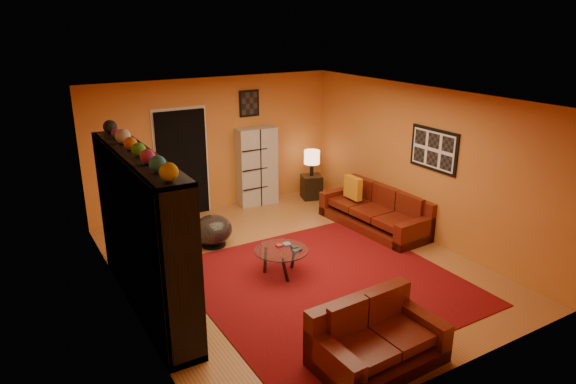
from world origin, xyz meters
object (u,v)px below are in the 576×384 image
storage_cabinet (257,166)px  bowl_chair (213,230)px  tv (149,237)px  loveseat (374,338)px  side_table (311,187)px  table_lamp (312,158)px  coffee_table (281,252)px  entertainment_unit (143,233)px  sofa (378,212)px

storage_cabinet → bowl_chair: bearing=-133.5°
tv → loveseat: 3.03m
loveseat → side_table: (2.39, 4.93, -0.04)m
tv → bowl_chair: tv is taller
bowl_chair → storage_cabinet: bearing=42.6°
storage_cabinet → table_lamp: bearing=-10.4°
tv → coffee_table: size_ratio=1.26×
bowl_chair → coffee_table: bearing=-72.5°
entertainment_unit → tv: bearing=-54.7°
entertainment_unit → side_table: bearing=30.8°
sofa → loveseat: size_ratio=1.52×
side_table → table_lamp: 0.64m
loveseat → coffee_table: bearing=-5.5°
coffee_table → side_table: side_table is taller
bowl_chair → entertainment_unit: bearing=-138.0°
sofa → coffee_table: size_ratio=2.74×
storage_cabinet → side_table: 1.30m
storage_cabinet → bowl_chair: 2.23m
entertainment_unit → side_table: entertainment_unit is taller
tv → bowl_chair: size_ratio=1.59×
entertainment_unit → coffee_table: bearing=-4.3°
bowl_chair → sofa: bearing=-14.3°
storage_cabinet → sofa: bearing=-55.1°
sofa → table_lamp: size_ratio=4.10×
entertainment_unit → loveseat: entertainment_unit is taller
entertainment_unit → coffee_table: (1.95, -0.15, -0.69)m
bowl_chair → table_lamp: 3.04m
coffee_table → storage_cabinet: size_ratio=0.51×
loveseat → coffee_table: loveseat is taller
loveseat → table_lamp: (2.39, 4.93, 0.60)m
tv → table_lamp: bearing=-58.2°
loveseat → side_table: bearing=-28.3°
loveseat → bowl_chair: (-0.34, 3.75, -0.00)m
storage_cabinet → bowl_chair: size_ratio=2.47×
entertainment_unit → tv: (0.05, -0.07, -0.04)m
table_lamp → loveseat: bearing=-115.9°
coffee_table → bowl_chair: (-0.47, 1.48, -0.08)m
sofa → coffee_table: sofa is taller
tv → storage_cabinet: (3.03, 2.87, -0.22)m
sofa → storage_cabinet: storage_cabinet is taller
coffee_table → table_lamp: (2.27, 2.66, 0.52)m
bowl_chair → table_lamp: table_lamp is taller
coffee_table → bowl_chair: 1.55m
tv → loveseat: tv is taller
coffee_table → table_lamp: bearing=49.5°
side_table → table_lamp: table_lamp is taller
tv → storage_cabinet: storage_cabinet is taller
side_table → bowl_chair: bearing=-156.6°
sofa → table_lamp: 2.03m
side_table → entertainment_unit: bearing=-149.2°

